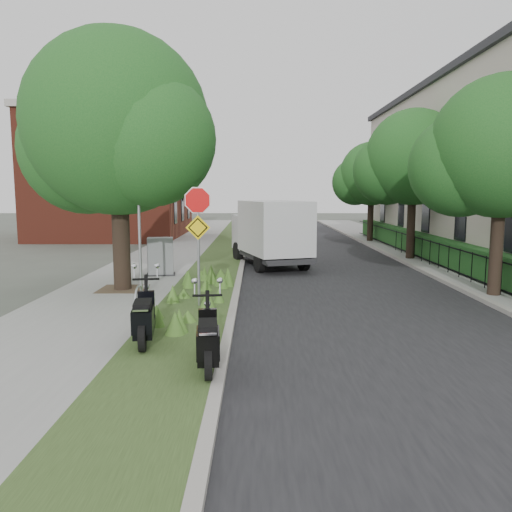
{
  "coord_description": "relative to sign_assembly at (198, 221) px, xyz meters",
  "views": [
    {
      "loc": [
        0.12,
        -12.24,
        3.09
      ],
      "look_at": [
        0.09,
        1.59,
        1.3
      ],
      "focal_mm": 35.0,
      "sensor_mm": 36.0,
      "label": 1
    }
  ],
  "objects": [
    {
      "name": "ground",
      "position": [
        1.4,
        -0.58,
        -2.33
      ],
      "size": [
        120.0,
        120.0,
        0.0
      ],
      "primitive_type": "plane",
      "color": "#4C5147",
      "rests_on": "ground"
    },
    {
      "name": "sidewalk_near",
      "position": [
        -2.85,
        9.42,
        -2.27
      ],
      "size": [
        3.5,
        60.0,
        0.12
      ],
      "primitive_type": "cube",
      "color": "gray",
      "rests_on": "ground"
    },
    {
      "name": "verge",
      "position": [
        -0.1,
        9.42,
        -2.27
      ],
      "size": [
        2.0,
        60.0,
        0.12
      ],
      "primitive_type": "cube",
      "color": "#31461E",
      "rests_on": "ground"
    },
    {
      "name": "kerb_near",
      "position": [
        0.9,
        9.42,
        -2.26
      ],
      "size": [
        0.2,
        60.0,
        0.13
      ],
      "primitive_type": "cube",
      "color": "#9E9991",
      "rests_on": "ground"
    },
    {
      "name": "road",
      "position": [
        4.4,
        9.42,
        -2.32
      ],
      "size": [
        7.0,
        60.0,
        0.01
      ],
      "primitive_type": "cube",
      "color": "black",
      "rests_on": "ground"
    },
    {
      "name": "kerb_far",
      "position": [
        7.9,
        9.42,
        -2.26
      ],
      "size": [
        0.2,
        60.0,
        0.13
      ],
      "primitive_type": "cube",
      "color": "#9E9991",
      "rests_on": "ground"
    },
    {
      "name": "footpath_far",
      "position": [
        9.6,
        9.42,
        -2.27
      ],
      "size": [
        3.2,
        60.0,
        0.12
      ],
      "primitive_type": "cube",
      "color": "gray",
      "rests_on": "ground"
    },
    {
      "name": "street_tree_main",
      "position": [
        -2.68,
        2.28,
        2.48
      ],
      "size": [
        6.21,
        5.54,
        7.66
      ],
      "color": "black",
      "rests_on": "ground"
    },
    {
      "name": "bare_post",
      "position": [
        -1.8,
        1.22,
        -0.21
      ],
      "size": [
        0.08,
        0.08,
        4.0
      ],
      "color": "#A5A8AD",
      "rests_on": "ground"
    },
    {
      "name": "bike_hoop",
      "position": [
        -1.3,
        -1.18,
        -1.83
      ],
      "size": [
        0.06,
        0.78,
        0.77
      ],
      "color": "#A5A8AD",
      "rests_on": "ground"
    },
    {
      "name": "sign_assembly",
      "position": [
        0.0,
        0.0,
        0.0
      ],
      "size": [
        0.94,
        0.08,
        3.22
      ],
      "color": "#A5A8AD",
      "rests_on": "ground"
    },
    {
      "name": "fence_far",
      "position": [
        8.6,
        9.42,
        -1.66
      ],
      "size": [
        0.04,
        24.0,
        1.0
      ],
      "color": "black",
      "rests_on": "ground"
    },
    {
      "name": "hedge_far",
      "position": [
        9.3,
        9.42,
        -1.66
      ],
      "size": [
        1.0,
        24.0,
        1.1
      ],
      "primitive_type": "cube",
      "color": "#1C4E1D",
      "rests_on": "footpath_far"
    },
    {
      "name": "brick_building",
      "position": [
        -8.1,
        21.42,
        1.88
      ],
      "size": [
        9.4,
        10.4,
        8.3
      ],
      "color": "maroon",
      "rests_on": "ground"
    },
    {
      "name": "far_tree_a",
      "position": [
        8.34,
        1.46,
        1.8
      ],
      "size": [
        4.6,
        4.1,
        6.22
      ],
      "color": "black",
      "rests_on": "ground"
    },
    {
      "name": "far_tree_b",
      "position": [
        8.34,
        9.46,
        2.04
      ],
      "size": [
        4.83,
        4.31,
        6.56
      ],
      "color": "black",
      "rests_on": "ground"
    },
    {
      "name": "far_tree_c",
      "position": [
        8.34,
        17.46,
        1.63
      ],
      "size": [
        4.37,
        3.89,
        5.93
      ],
      "color": "black",
      "rests_on": "ground"
    },
    {
      "name": "scooter_near",
      "position": [
        0.7,
        -4.78,
        -1.79
      ],
      "size": [
        0.49,
        1.82,
        0.87
      ],
      "color": "black",
      "rests_on": "ground"
    },
    {
      "name": "scooter_far",
      "position": [
        -0.69,
        -3.36,
        -1.77
      ],
      "size": [
        0.56,
        1.88,
        0.9
      ],
      "color": "black",
      "rests_on": "ground"
    },
    {
      "name": "box_truck",
      "position": [
        2.08,
        7.65,
        -0.82
      ],
      "size": [
        3.39,
        5.46,
        2.32
      ],
      "color": "#262628",
      "rests_on": "ground"
    },
    {
      "name": "utility_cabinet",
      "position": [
        -1.93,
        4.85,
        -1.56
      ],
      "size": [
        1.1,
        0.82,
        1.34
      ],
      "color": "#262628",
      "rests_on": "ground"
    }
  ]
}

